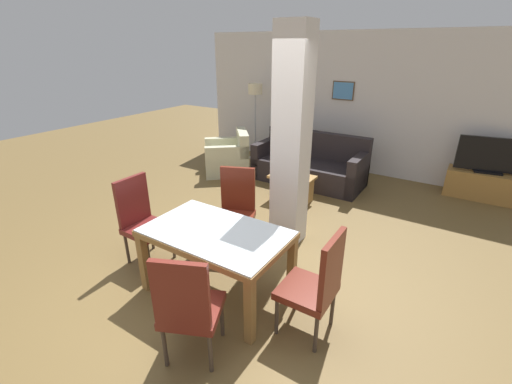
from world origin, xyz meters
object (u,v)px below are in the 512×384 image
(dining_chair_near_right, at_px, (188,306))
(bottle, at_px, (298,168))
(armchair, at_px, (229,159))
(floor_lamp, at_px, (255,97))
(dining_table, at_px, (216,244))
(tv_screen, at_px, (492,156))
(coffee_table, at_px, (292,188))
(tv_stand, at_px, (483,186))
(dining_chair_head_right, at_px, (317,283))
(dining_chair_head_left, at_px, (142,218))
(dining_chair_far_left, at_px, (236,207))
(sofa, at_px, (310,166))

(dining_chair_near_right, bearing_deg, bottle, 77.85)
(armchair, height_order, floor_lamp, floor_lamp)
(bottle, distance_m, floor_lamp, 2.55)
(dining_chair_near_right, bearing_deg, dining_table, 90.00)
(bottle, height_order, tv_screen, tv_screen)
(coffee_table, distance_m, tv_stand, 3.27)
(coffee_table, height_order, floor_lamp, floor_lamp)
(dining_table, height_order, dining_chair_head_right, dining_chair_head_right)
(dining_table, distance_m, tv_screen, 4.90)
(dining_chair_head_left, distance_m, coffee_table, 2.63)
(bottle, bearing_deg, dining_table, -82.01)
(dining_chair_far_left, relative_size, floor_lamp, 0.63)
(dining_table, bearing_deg, tv_stand, 61.91)
(dining_chair_near_right, relative_size, coffee_table, 1.45)
(coffee_table, height_order, tv_screen, tv_screen)
(dining_table, xyz_separation_m, dining_chair_head_left, (-1.13, 0.00, -0.02))
(dining_table, distance_m, coffee_table, 2.56)
(coffee_table, bearing_deg, tv_stand, 33.78)
(sofa, xyz_separation_m, coffee_table, (0.12, -0.97, -0.08))
(armchair, bearing_deg, bottle, -143.65)
(bottle, bearing_deg, tv_stand, 32.39)
(dining_chair_near_right, height_order, sofa, dining_chair_near_right)
(dining_table, xyz_separation_m, tv_screen, (2.31, 4.32, 0.19))
(tv_stand, bearing_deg, armchair, -163.99)
(tv_screen, bearing_deg, bottle, 22.98)
(dining_chair_head_left, xyz_separation_m, armchair, (-1.01, 3.05, -0.26))
(coffee_table, height_order, bottle, bottle)
(dining_chair_near_right, bearing_deg, floor_lamp, 93.18)
(sofa, bearing_deg, dining_chair_head_left, 80.15)
(sofa, distance_m, tv_screen, 2.99)
(dining_chair_near_right, distance_m, dining_chair_head_right, 1.09)
(dining_chair_head_left, bearing_deg, coffee_table, 163.99)
(floor_lamp, bearing_deg, bottle, -39.99)
(dining_chair_near_right, bearing_deg, armchair, 98.82)
(dining_chair_head_right, relative_size, tv_stand, 0.90)
(bottle, bearing_deg, coffee_table, -108.82)
(coffee_table, bearing_deg, dining_table, -80.72)
(bottle, xyz_separation_m, floor_lamp, (-1.84, 1.54, 0.85))
(sofa, bearing_deg, floor_lamp, -22.50)
(dining_chair_near_right, relative_size, dining_chair_head_left, 1.00)
(armchair, relative_size, bottle, 4.22)
(dining_table, height_order, tv_stand, dining_table)
(dining_chair_far_left, bearing_deg, coffee_table, -111.19)
(sofa, height_order, coffee_table, sofa)
(dining_chair_head_right, bearing_deg, sofa, 25.08)
(dining_chair_far_left, bearing_deg, dining_chair_near_right, 90.58)
(dining_chair_head_left, bearing_deg, dining_chair_head_right, 90.00)
(bottle, bearing_deg, armchair, 166.59)
(dining_chair_far_left, height_order, tv_stand, dining_chair_far_left)
(dining_table, bearing_deg, dining_chair_head_left, 180.00)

